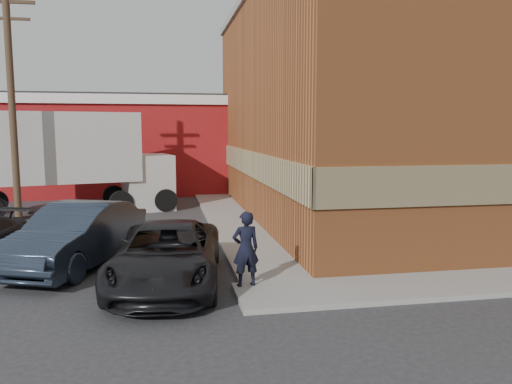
{
  "coord_description": "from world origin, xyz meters",
  "views": [
    {
      "loc": [
        -2.01,
        -11.2,
        3.69
      ],
      "look_at": [
        0.6,
        2.76,
        1.89
      ],
      "focal_mm": 35.0,
      "sensor_mm": 36.0,
      "label": 1
    }
  ],
  "objects": [
    {
      "name": "ground",
      "position": [
        0.0,
        0.0,
        0.0
      ],
      "size": [
        90.0,
        90.0,
        0.0
      ],
      "primitive_type": "plane",
      "color": "#28282B",
      "rests_on": "ground"
    },
    {
      "name": "suv_a",
      "position": [
        -1.97,
        0.5,
        0.73
      ],
      "size": [
        3.01,
        5.48,
        1.45
      ],
      "primitive_type": "imported",
      "rotation": [
        0.0,
        0.0,
        -0.12
      ],
      "color": "black",
      "rests_on": "ground"
    },
    {
      "name": "warehouse",
      "position": [
        -6.0,
        20.0,
        2.81
      ],
      "size": [
        16.3,
        8.3,
        5.6
      ],
      "color": "maroon",
      "rests_on": "ground"
    },
    {
      "name": "brick_building",
      "position": [
        8.5,
        9.0,
        4.68
      ],
      "size": [
        14.25,
        18.25,
        9.36
      ],
      "color": "#A8592B",
      "rests_on": "ground"
    },
    {
      "name": "utility_pole",
      "position": [
        -7.5,
        9.0,
        4.75
      ],
      "size": [
        2.0,
        0.26,
        9.0
      ],
      "color": "#4C3A26",
      "rests_on": "ground"
    },
    {
      "name": "sidewalk_west",
      "position": [
        0.6,
        9.0,
        0.06
      ],
      "size": [
        1.8,
        18.0,
        0.12
      ],
      "primitive_type": "cube",
      "color": "gray",
      "rests_on": "ground"
    },
    {
      "name": "man",
      "position": [
        -0.2,
        -0.25,
        0.98
      ],
      "size": [
        0.68,
        0.5,
        1.73
      ],
      "primitive_type": "imported",
      "rotation": [
        0.0,
        0.0,
        3.29
      ],
      "color": "black",
      "rests_on": "sidewalk_south"
    },
    {
      "name": "sedan",
      "position": [
        -4.32,
        2.61,
        0.85
      ],
      "size": [
        3.55,
        5.43,
        1.69
      ],
      "primitive_type": "imported",
      "rotation": [
        0.0,
        0.0,
        -0.38
      ],
      "color": "#283242",
      "rests_on": "ground"
    },
    {
      "name": "box_truck",
      "position": [
        -5.7,
        11.69,
        2.54
      ],
      "size": [
        9.27,
        4.56,
        4.4
      ],
      "rotation": [
        0.0,
        0.0,
        0.23
      ],
      "color": "#BCBCB8",
      "rests_on": "ground"
    }
  ]
}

